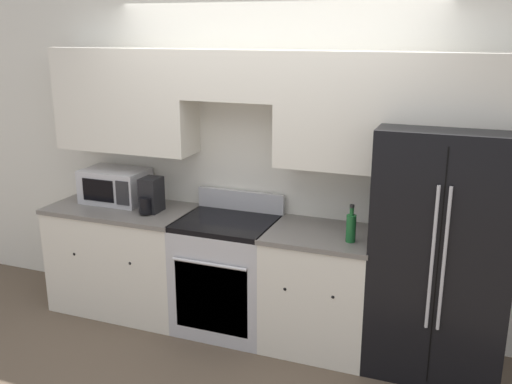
% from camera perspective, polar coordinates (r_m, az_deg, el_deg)
% --- Properties ---
extents(ground_plane, '(12.00, 12.00, 0.00)m').
position_cam_1_polar(ground_plane, '(4.40, -1.51, -15.61)').
color(ground_plane, brown).
extents(wall_back, '(8.00, 0.39, 2.60)m').
position_cam_1_polar(wall_back, '(4.36, 1.44, 5.27)').
color(wall_back, silver).
rests_on(wall_back, ground_plane).
extents(lower_cabinets_left, '(1.19, 0.64, 0.90)m').
position_cam_1_polar(lower_cabinets_left, '(4.96, -13.01, -6.41)').
color(lower_cabinets_left, silver).
rests_on(lower_cabinets_left, ground_plane).
extents(lower_cabinets_right, '(0.78, 0.64, 0.90)m').
position_cam_1_polar(lower_cabinets_right, '(4.30, 6.39, -9.65)').
color(lower_cabinets_right, silver).
rests_on(lower_cabinets_right, ground_plane).
extents(oven_range, '(0.73, 0.65, 1.06)m').
position_cam_1_polar(oven_range, '(4.52, -2.87, -8.17)').
color(oven_range, '#B7B7BC').
rests_on(oven_range, ground_plane).
extents(refrigerator, '(0.88, 0.72, 1.71)m').
position_cam_1_polar(refrigerator, '(4.07, 18.00, -5.69)').
color(refrigerator, black).
rests_on(refrigerator, ground_plane).
extents(microwave, '(0.53, 0.35, 0.28)m').
position_cam_1_polar(microwave, '(4.92, -13.89, 0.62)').
color(microwave, '#B7B7BC').
rests_on(microwave, lower_cabinets_left).
extents(bottle, '(0.07, 0.07, 0.27)m').
position_cam_1_polar(bottle, '(3.95, 9.48, -3.49)').
color(bottle, '#195928').
rests_on(bottle, lower_cabinets_right).
extents(coffee_maker, '(0.14, 0.24, 0.28)m').
position_cam_1_polar(coffee_maker, '(4.59, -10.49, -0.42)').
color(coffee_maker, black).
rests_on(coffee_maker, lower_cabinets_left).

